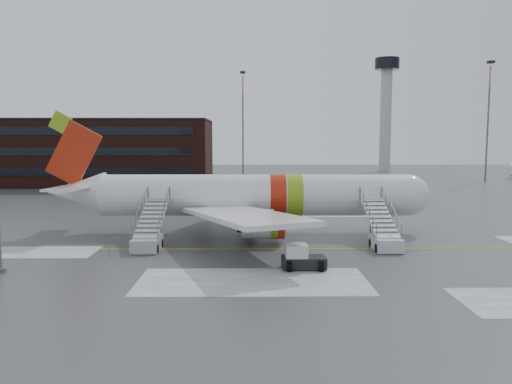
{
  "coord_description": "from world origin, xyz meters",
  "views": [
    {
      "loc": [
        -6.08,
        -39.54,
        8.6
      ],
      "look_at": [
        -5.66,
        3.87,
        4.0
      ],
      "focal_mm": 35.0,
      "sensor_mm": 36.0,
      "label": 1
    }
  ],
  "objects_px": {
    "airliner": "(245,196)",
    "pushback_tug": "(301,258)",
    "airstair_fwd": "(383,235)",
    "airstair_aft": "(149,235)"
  },
  "relations": [
    {
      "from": "airliner",
      "to": "pushback_tug",
      "type": "relative_size",
      "value": 11.93
    },
    {
      "from": "airstair_fwd",
      "to": "pushback_tug",
      "type": "xyz_separation_m",
      "value": [
        -7.18,
        -6.42,
        -0.33
      ]
    },
    {
      "from": "airliner",
      "to": "airstair_fwd",
      "type": "xyz_separation_m",
      "value": [
        11.02,
        -6.54,
        -2.35
      ]
    },
    {
      "from": "airstair_fwd",
      "to": "pushback_tug",
      "type": "relative_size",
      "value": 2.62
    },
    {
      "from": "airstair_aft",
      "to": "pushback_tug",
      "type": "bearing_deg",
      "value": -29.4
    },
    {
      "from": "airliner",
      "to": "airstair_aft",
      "type": "xyz_separation_m",
      "value": [
        -7.56,
        -6.54,
        -2.35
      ]
    },
    {
      "from": "airliner",
      "to": "pushback_tug",
      "type": "distance_m",
      "value": 13.78
    },
    {
      "from": "airstair_fwd",
      "to": "airstair_aft",
      "type": "xyz_separation_m",
      "value": [
        -18.58,
        0.0,
        0.0
      ]
    },
    {
      "from": "airliner",
      "to": "pushback_tug",
      "type": "bearing_deg",
      "value": -73.5
    },
    {
      "from": "airstair_fwd",
      "to": "airstair_aft",
      "type": "bearing_deg",
      "value": 180.0
    }
  ]
}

